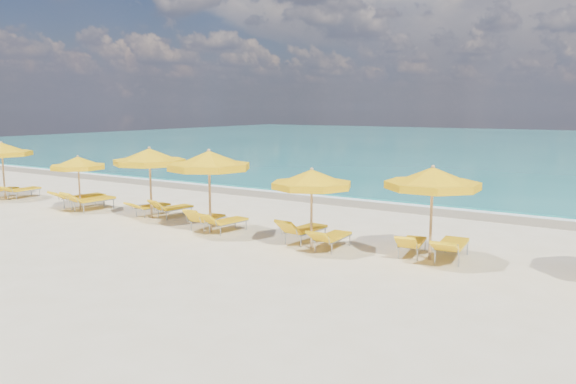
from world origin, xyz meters
The scene contains 23 objects.
ground_plane centered at (0.00, 0.00, 0.00)m, with size 120.00×120.00×0.00m, color beige.
ocean centered at (0.00, 48.00, 0.00)m, with size 120.00×80.00×0.30m, color #157976.
wet_sand_band centered at (0.00, 7.40, 0.00)m, with size 120.00×2.60×0.01m, color tan.
foam_line centered at (0.00, 8.20, 0.00)m, with size 120.00×1.20×0.03m, color white.
whitecap_near centered at (-6.00, 17.00, 0.00)m, with size 14.00×0.36×0.05m, color white.
umbrella_0 centered at (-13.42, 0.01, 2.10)m, with size 2.90×2.90×2.46m.
umbrella_1 centered at (-8.53, 0.09, 1.78)m, with size 2.59×2.59×2.09m.
umbrella_2 centered at (-4.98, 0.35, 2.16)m, with size 2.80×2.80×2.53m.
umbrella_3 centered at (-1.80, -0.22, 2.24)m, with size 2.90×2.90×2.62m.
umbrella_4 centered at (1.94, -0.35, 1.94)m, with size 2.25×2.25×2.27m.
umbrella_5 centered at (5.07, 0.34, 2.09)m, with size 3.20×3.20×2.46m.
lounger_0_left centered at (-13.90, 0.17, 0.20)m, with size 0.84×1.77×0.64m.
lounger_0_right centered at (-12.98, 0.56, 0.21)m, with size 0.77×1.88×0.66m.
lounger_1_left centered at (-8.89, 0.47, 0.25)m, with size 0.97×2.17×0.78m.
lounger_1_right centered at (-8.03, 0.28, 0.24)m, with size 0.82×2.05×0.84m.
lounger_2_left centered at (-5.40, 0.75, 0.20)m, with size 0.72×1.74×0.61m.
lounger_2_right centered at (-4.46, 0.93, 0.20)m, with size 0.79×1.69×0.74m.
lounger_3_left centered at (-2.21, 0.10, 0.20)m, with size 0.67×1.64×0.78m.
lounger_3_right centered at (-1.35, 0.06, 0.21)m, with size 0.79×1.74×0.73m.
lounger_4_left centered at (1.39, 0.23, 0.23)m, with size 0.78×1.88×0.83m.
lounger_4_right centered at (2.45, -0.08, 0.21)m, with size 0.62×1.76×0.71m.
lounger_5_left centered at (4.53, 0.52, 0.20)m, with size 0.78×1.71×0.72m.
lounger_5_right centered at (5.55, 0.61, 0.24)m, with size 0.83×2.05×0.75m.
Camera 1 is at (9.53, -13.47, 3.91)m, focal length 35.00 mm.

